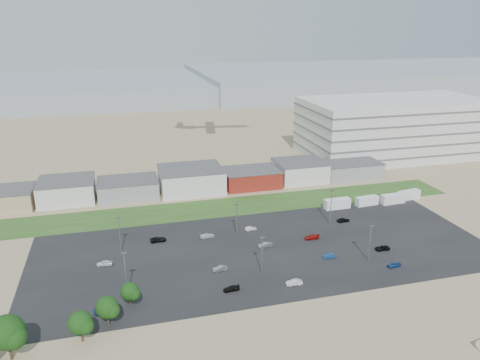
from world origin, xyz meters
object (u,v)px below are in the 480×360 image
object	(u,v)px
parked_car_8	(343,220)
parked_car_6	(207,236)
parked_car_3	(231,289)
box_trailer_a	(337,204)
parked_car_2	(394,265)
parked_car_5	(105,263)
parked_car_7	(266,245)
parked_car_12	(312,237)
parked_car_11	(251,228)
parked_car_1	(330,256)
parked_car_0	(382,248)
parked_car_10	(104,311)
parked_car_4	(220,269)
parked_car_13	(294,282)
parked_car_9	(158,239)

from	to	relation	value
parked_car_8	parked_car_6	bearing A→B (deg)	87.13
parked_car_3	box_trailer_a	bearing A→B (deg)	127.38
parked_car_2	parked_car_8	world-z (taller)	parked_car_8
parked_car_2	parked_car_5	xyz separation A→B (m)	(-68.84, 19.35, 0.07)
parked_car_7	parked_car_12	distance (m)	13.98
parked_car_6	parked_car_7	bearing A→B (deg)	-132.36
box_trailer_a	parked_car_2	distance (m)	38.87
parked_car_5	parked_car_11	bearing A→B (deg)	111.95
parked_car_1	box_trailer_a	bearing A→B (deg)	154.46
parked_car_2	parked_car_0	bearing A→B (deg)	162.64
parked_car_1	parked_car_10	bearing A→B (deg)	-75.93
parked_car_1	parked_car_11	world-z (taller)	parked_car_1
parked_car_4	parked_car_5	world-z (taller)	parked_car_5
parked_car_6	parked_car_13	world-z (taller)	parked_car_13
parked_car_1	parked_car_4	xyz separation A→B (m)	(-28.41, 0.86, 0.04)
parked_car_6	parked_car_8	world-z (taller)	parked_car_8
parked_car_4	parked_car_8	bearing A→B (deg)	111.27
parked_car_11	parked_car_13	xyz separation A→B (m)	(1.28, -31.11, 0.08)
parked_car_13	parked_car_8	bearing A→B (deg)	141.36
parked_car_1	parked_car_6	world-z (taller)	parked_car_6
parked_car_5	parked_car_3	bearing A→B (deg)	62.56
parked_car_7	parked_car_8	world-z (taller)	parked_car_8
box_trailer_a	parked_car_1	size ratio (longest dim) A/B	2.46
parked_car_1	parked_car_0	bearing A→B (deg)	95.06
parked_car_4	parked_car_11	xyz separation A→B (m)	(13.66, 20.49, -0.07)
parked_car_0	parked_car_9	bearing A→B (deg)	-108.68
parked_car_1	parked_car_10	xyz separation A→B (m)	(-55.54, -10.14, 0.02)
parked_car_3	parked_car_9	size ratio (longest dim) A/B	0.85
parked_car_2	parked_car_6	world-z (taller)	parked_car_6
box_trailer_a	parked_car_0	xyz separation A→B (m)	(-1.59, -29.87, -1.05)
box_trailer_a	parked_car_2	xyz separation A→B (m)	(-3.66, -38.68, -1.02)
parked_car_3	parked_car_6	bearing A→B (deg)	176.46
parked_car_5	parked_car_12	bearing A→B (deg)	98.05
parked_car_1	parked_car_5	world-z (taller)	parked_car_5
parked_car_2	parked_car_11	bearing A→B (deg)	-140.88
parked_car_6	parked_car_8	xyz separation A→B (m)	(41.80, -0.00, 0.06)
parked_car_11	box_trailer_a	bearing A→B (deg)	-81.07
parked_car_2	parked_car_9	distance (m)	62.06
parked_car_2	parked_car_6	size ratio (longest dim) A/B	0.83
parked_car_10	box_trailer_a	bearing A→B (deg)	-52.97
parked_car_0	parked_car_6	world-z (taller)	parked_car_6
parked_car_7	parked_car_12	world-z (taller)	parked_car_7
parked_car_0	parked_car_2	world-z (taller)	parked_car_2
box_trailer_a	parked_car_3	distance (m)	59.29
parked_car_5	parked_car_9	xyz separation A→B (m)	(14.17, 10.02, -0.04)
parked_car_3	parked_car_12	world-z (taller)	parked_car_12
parked_car_4	parked_car_13	size ratio (longest dim) A/B	0.98
parked_car_1	parked_car_12	distance (m)	11.35
parked_car_4	parked_car_8	xyz separation A→B (m)	(42.31, 18.93, 0.04)
parked_car_1	parked_car_3	xyz separation A→B (m)	(-28.02, -8.41, -0.03)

